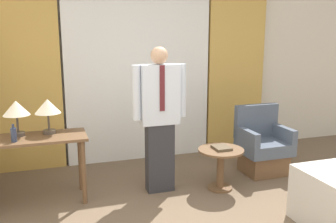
% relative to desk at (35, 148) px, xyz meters
% --- Properties ---
extents(wall_back, '(10.00, 0.06, 2.70)m').
position_rel_desk_xyz_m(wall_back, '(1.43, 1.21, 0.73)').
color(wall_back, silver).
rests_on(wall_back, ground_plane).
extents(curtain_sheer_center, '(2.09, 0.06, 2.58)m').
position_rel_desk_xyz_m(curtain_sheer_center, '(1.43, 1.08, 0.67)').
color(curtain_sheer_center, white).
rests_on(curtain_sheer_center, ground_plane).
extents(curtain_drape_left, '(0.92, 0.06, 2.58)m').
position_rel_desk_xyz_m(curtain_drape_left, '(-0.10, 1.08, 0.67)').
color(curtain_drape_left, gold).
rests_on(curtain_drape_left, ground_plane).
extents(curtain_drape_right, '(0.92, 0.06, 2.58)m').
position_rel_desk_xyz_m(curtain_drape_right, '(2.97, 1.08, 0.67)').
color(curtain_drape_right, gold).
rests_on(curtain_drape_right, ground_plane).
extents(desk, '(1.08, 0.51, 0.74)m').
position_rel_desk_xyz_m(desk, '(0.00, 0.00, 0.00)').
color(desk, brown).
rests_on(desk, ground_plane).
extents(table_lamp_left, '(0.28, 0.28, 0.38)m').
position_rel_desk_xyz_m(table_lamp_left, '(-0.16, 0.09, 0.41)').
color(table_lamp_left, '#4C4238').
rests_on(table_lamp_left, desk).
extents(table_lamp_right, '(0.28, 0.28, 0.38)m').
position_rel_desk_xyz_m(table_lamp_right, '(0.16, 0.09, 0.41)').
color(table_lamp_right, '#4C4238').
rests_on(table_lamp_right, desk).
extents(bottle_near_edge, '(0.06, 0.06, 0.18)m').
position_rel_desk_xyz_m(bottle_near_edge, '(-0.19, -0.13, 0.20)').
color(bottle_near_edge, '#2D3851').
rests_on(bottle_near_edge, desk).
extents(person, '(0.63, 0.21, 1.68)m').
position_rel_desk_xyz_m(person, '(1.36, -0.11, 0.30)').
color(person, '#2D2D33').
rests_on(person, ground_plane).
extents(armchair, '(0.62, 0.55, 0.88)m').
position_rel_desk_xyz_m(armchair, '(2.83, 0.02, -0.28)').
color(armchair, brown).
rests_on(armchair, ground_plane).
extents(side_table, '(0.54, 0.54, 0.49)m').
position_rel_desk_xyz_m(side_table, '(2.05, -0.30, -0.28)').
color(side_table, brown).
rests_on(side_table, ground_plane).
extents(book, '(0.18, 0.22, 0.03)m').
position_rel_desk_xyz_m(book, '(2.06, -0.30, -0.11)').
color(book, brown).
rests_on(book, side_table).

